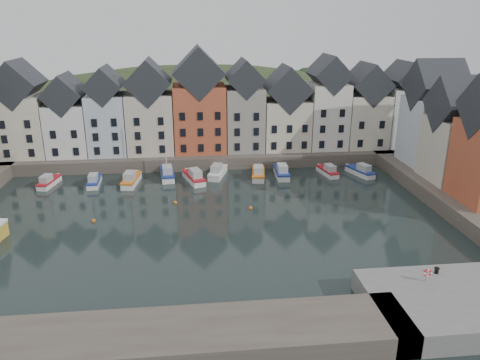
{
  "coord_description": "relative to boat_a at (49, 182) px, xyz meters",
  "views": [
    {
      "loc": [
        -1.55,
        -51.9,
        24.25
      ],
      "look_at": [
        4.7,
        6.0,
        3.8
      ],
      "focal_mm": 35.0,
      "sensor_mm": 36.0,
      "label": 1
    }
  ],
  "objects": [
    {
      "name": "far_terrace",
      "position": [
        26.38,
        10.75,
        8.26
      ],
      "size": [
        72.37,
        8.16,
        17.78
      ],
      "color": "beige",
      "rests_on": "far_quay"
    },
    {
      "name": "mooring_buoys",
      "position": [
        19.17,
        -11.92,
        -0.46
      ],
      "size": [
        20.5,
        5.5,
        0.5
      ],
      "color": "orange",
      "rests_on": "ground"
    },
    {
      "name": "right_terrace",
      "position": [
        59.17,
        -9.18,
        8.3
      ],
      "size": [
        8.3,
        24.25,
        16.36
      ],
      "color": "silver",
      "rests_on": "right_quay"
    },
    {
      "name": "boat_a",
      "position": [
        0.0,
        0.0,
        0.0
      ],
      "size": [
        2.59,
        5.57,
        2.06
      ],
      "rotation": [
        0.0,
        0.0,
        -0.18
      ],
      "color": "silver",
      "rests_on": "ground"
    },
    {
      "name": "mooring_bollard",
      "position": [
        43.54,
        -33.75,
        1.7
      ],
      "size": [
        0.48,
        0.48,
        0.56
      ],
      "color": "black",
      "rests_on": "near_quay"
    },
    {
      "name": "boat_d",
      "position": [
        17.69,
        1.67,
        0.18
      ],
      "size": [
        2.61,
        6.52,
        12.13
      ],
      "rotation": [
        0.0,
        0.0,
        0.1
      ],
      "color": "silver",
      "rests_on": "ground"
    },
    {
      "name": "boat_i",
      "position": [
        43.43,
        0.51,
        -0.0
      ],
      "size": [
        2.62,
        5.55,
        2.05
      ],
      "rotation": [
        0.0,
        0.0,
        0.19
      ],
      "color": "silver",
      "rests_on": "ground"
    },
    {
      "name": "boat_f",
      "position": [
        25.65,
        1.65,
        0.09
      ],
      "size": [
        3.62,
        6.47,
        2.37
      ],
      "rotation": [
        0.0,
        0.0,
        -0.29
      ],
      "color": "silver",
      "rests_on": "ground"
    },
    {
      "name": "boat_c",
      "position": [
        12.32,
        -0.67,
        0.1
      ],
      "size": [
        2.69,
        6.39,
        2.38
      ],
      "rotation": [
        0.0,
        0.0,
        -0.13
      ],
      "color": "silver",
      "rests_on": "ground"
    },
    {
      "name": "boat_j",
      "position": [
        48.64,
        -0.21,
        0.04
      ],
      "size": [
        3.6,
        5.96,
        2.19
      ],
      "rotation": [
        0.0,
        0.0,
        0.35
      ],
      "color": "silver",
      "rests_on": "ground"
    },
    {
      "name": "boat_e",
      "position": [
        21.89,
        -0.57,
        0.11
      ],
      "size": [
        3.72,
        6.64,
        2.44
      ],
      "rotation": [
        0.0,
        0.0,
        0.29
      ],
      "color": "silver",
      "rests_on": "ground"
    },
    {
      "name": "boat_b",
      "position": [
        6.76,
        -0.38,
        0.01
      ],
      "size": [
        1.94,
        5.49,
        2.08
      ],
      "rotation": [
        0.0,
        0.0,
        0.05
      ],
      "color": "silver",
      "rests_on": "ground"
    },
    {
      "name": "near_wall",
      "position": [
        13.17,
        -39.25,
        0.39
      ],
      "size": [
        50.0,
        6.0,
        2.0
      ],
      "primitive_type": "cube",
      "color": "#473D36",
      "rests_on": "ground"
    },
    {
      "name": "life_ring_post",
      "position": [
        41.93,
        -35.03,
        2.25
      ],
      "size": [
        0.8,
        0.17,
        1.3
      ],
      "color": "gray",
      "rests_on": "near_quay"
    },
    {
      "name": "boat_g",
      "position": [
        32.04,
        0.29,
        0.09
      ],
      "size": [
        2.8,
        6.38,
        2.37
      ],
      "rotation": [
        0.0,
        0.0,
        -0.15
      ],
      "color": "silver",
      "rests_on": "ground"
    },
    {
      "name": "boat_h",
      "position": [
        35.81,
        0.52,
        0.11
      ],
      "size": [
        2.24,
        6.38,
        2.42
      ],
      "rotation": [
        0.0,
        0.0,
        -0.05
      ],
      "color": "silver",
      "rests_on": "ground"
    },
    {
      "name": "far_quay",
      "position": [
        23.17,
        12.75,
        0.39
      ],
      "size": [
        90.0,
        16.0,
        2.0
      ],
      "primitive_type": "cube",
      "color": "#473D36",
      "rests_on": "ground"
    },
    {
      "name": "near_quay",
      "position": [
        45.17,
        -37.25,
        0.39
      ],
      "size": [
        18.0,
        10.0,
        2.0
      ],
      "primitive_type": "cube",
      "color": "#60605E",
      "rests_on": "ground"
    },
    {
      "name": "hillside",
      "position": [
        23.18,
        38.75,
        -18.57
      ],
      "size": [
        153.6,
        70.4,
        64.0
      ],
      "color": "#213018",
      "rests_on": "ground"
    },
    {
      "name": "ground",
      "position": [
        23.17,
        -17.25,
        -0.61
      ],
      "size": [
        260.0,
        260.0,
        0.0
      ],
      "primitive_type": "plane",
      "color": "black",
      "rests_on": "ground"
    },
    {
      "name": "right_quay",
      "position": [
        60.17,
        -14.25,
        0.39
      ],
      "size": [
        14.0,
        54.0,
        2.0
      ],
      "primitive_type": "cube",
      "color": "#473D36",
      "rests_on": "ground"
    }
  ]
}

